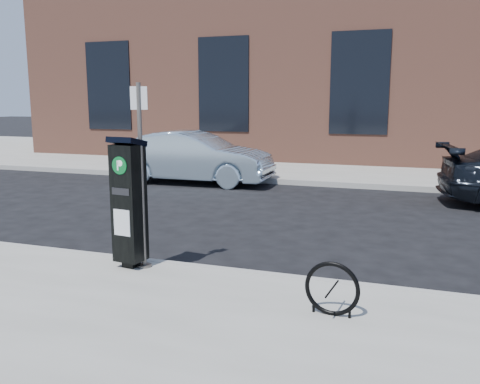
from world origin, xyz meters
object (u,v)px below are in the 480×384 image
at_px(bike_rack, 332,289).
at_px(car_silver, 194,157).
at_px(parking_kiosk, 129,201).
at_px(sign_pole, 142,178).

distance_m(bike_rack, car_silver, 10.05).
bearing_deg(parking_kiosk, sign_pole, 23.62).
height_order(sign_pole, car_silver, sign_pole).
relative_size(parking_kiosk, car_silver, 0.39).
xyz_separation_m(parking_kiosk, sign_pole, (0.17, 0.05, 0.31)).
distance_m(parking_kiosk, bike_rack, 3.01).
distance_m(parking_kiosk, car_silver, 8.16).
bearing_deg(bike_rack, parking_kiosk, 171.22).
relative_size(sign_pole, car_silver, 0.53).
xyz_separation_m(sign_pole, car_silver, (-2.72, 7.70, -0.62)).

